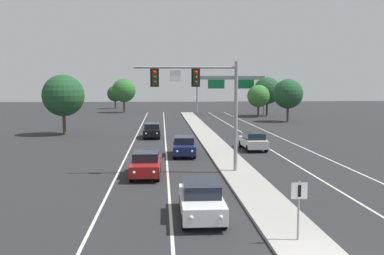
# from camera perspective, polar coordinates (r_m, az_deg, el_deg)

# --- Properties ---
(median_island) EXTENTS (2.40, 110.00, 0.15)m
(median_island) POSITION_cam_1_polar(r_m,az_deg,el_deg) (31.52, 5.20, -4.72)
(median_island) COLOR #9E9B93
(median_island) RESTS_ON ground
(lane_stripe_oncoming_center) EXTENTS (0.14, 100.00, 0.01)m
(lane_stripe_oncoming_center) POSITION_cam_1_polar(r_m,az_deg,el_deg) (38.03, -3.54, -2.99)
(lane_stripe_oncoming_center) COLOR silver
(lane_stripe_oncoming_center) RESTS_ON ground
(lane_stripe_receding_center) EXTENTS (0.14, 100.00, 0.01)m
(lane_stripe_receding_center) POSITION_cam_1_polar(r_m,az_deg,el_deg) (39.26, 10.33, -2.80)
(lane_stripe_receding_center) COLOR silver
(lane_stripe_receding_center) RESTS_ON ground
(edge_stripe_left) EXTENTS (0.14, 100.00, 0.01)m
(edge_stripe_left) POSITION_cam_1_polar(r_m,az_deg,el_deg) (38.14, -8.51, -3.02)
(edge_stripe_left) COLOR silver
(edge_stripe_left) RESTS_ON ground
(edge_stripe_right) EXTENTS (0.14, 100.00, 0.01)m
(edge_stripe_right) POSITION_cam_1_polar(r_m,az_deg,el_deg) (40.21, 14.90, -2.70)
(edge_stripe_right) COLOR silver
(edge_stripe_right) RESTS_ON ground
(overhead_signal_mast) EXTENTS (6.77, 0.44, 7.20)m
(overhead_signal_mast) POSITION_cam_1_polar(r_m,az_deg,el_deg) (27.40, 1.60, 4.72)
(overhead_signal_mast) COLOR gray
(overhead_signal_mast) RESTS_ON median_island
(median_sign_post) EXTENTS (0.60, 0.10, 2.20)m
(median_sign_post) POSITION_cam_1_polar(r_m,az_deg,el_deg) (16.07, 14.30, -9.75)
(median_sign_post) COLOR gray
(median_sign_post) RESTS_ON median_island
(car_oncoming_white) EXTENTS (1.84, 4.48, 1.58)m
(car_oncoming_white) POSITION_cam_1_polar(r_m,az_deg,el_deg) (18.78, 1.23, -9.70)
(car_oncoming_white) COLOR silver
(car_oncoming_white) RESTS_ON ground
(car_oncoming_red) EXTENTS (1.88, 4.49, 1.58)m
(car_oncoming_red) POSITION_cam_1_polar(r_m,az_deg,el_deg) (27.10, -6.27, -4.88)
(car_oncoming_red) COLOR maroon
(car_oncoming_red) RESTS_ON ground
(car_oncoming_navy) EXTENTS (1.93, 4.51, 1.58)m
(car_oncoming_navy) POSITION_cam_1_polar(r_m,az_deg,el_deg) (34.60, -1.12, -2.50)
(car_oncoming_navy) COLOR #141E4C
(car_oncoming_navy) RESTS_ON ground
(car_oncoming_black) EXTENTS (1.85, 4.48, 1.58)m
(car_oncoming_black) POSITION_cam_1_polar(r_m,az_deg,el_deg) (46.41, -5.45, -0.38)
(car_oncoming_black) COLOR black
(car_oncoming_black) RESTS_ON ground
(car_receding_silver) EXTENTS (1.91, 4.50, 1.58)m
(car_receding_silver) POSITION_cam_1_polar(r_m,az_deg,el_deg) (38.12, 8.30, -1.78)
(car_receding_silver) COLOR #B7B7BC
(car_receding_silver) RESTS_ON ground
(highway_sign_gantry) EXTENTS (13.28, 0.42, 7.50)m
(highway_sign_gantry) POSITION_cam_1_polar(r_m,az_deg,el_deg) (81.22, 5.30, 6.08)
(highway_sign_gantry) COLOR gray
(highway_sign_gantry) RESTS_ON ground
(tree_far_left_c) EXTENTS (4.83, 4.83, 6.99)m
(tree_far_left_c) POSITION_cam_1_polar(r_m,az_deg,el_deg) (50.90, -17.06, 4.16)
(tree_far_left_c) COLOR #4C3823
(tree_far_left_c) RESTS_ON ground
(tree_far_right_c) EXTENTS (3.99, 3.99, 5.78)m
(tree_far_right_c) POSITION_cam_1_polar(r_m,az_deg,el_deg) (76.12, 9.00, 4.24)
(tree_far_right_c) COLOR #4C3823
(tree_far_right_c) RESTS_ON ground
(tree_far_right_b) EXTENTS (4.96, 4.96, 7.18)m
(tree_far_right_b) POSITION_cam_1_polar(r_m,az_deg,el_deg) (79.10, 10.17, 4.95)
(tree_far_right_b) COLOR #4C3823
(tree_far_right_b) RESTS_ON ground
(tree_far_left_a) EXTENTS (3.83, 3.83, 5.55)m
(tree_far_left_a) POSITION_cam_1_polar(r_m,az_deg,el_deg) (102.93, -10.39, 4.54)
(tree_far_left_a) COLOR #4C3823
(tree_far_left_a) RESTS_ON ground
(tree_far_left_b) EXTENTS (4.86, 4.86, 7.04)m
(tree_far_left_b) POSITION_cam_1_polar(r_m,az_deg,el_deg) (88.29, -9.24, 4.99)
(tree_far_left_b) COLOR #4C3823
(tree_far_left_b) RESTS_ON ground
(tree_far_right_a) EXTENTS (4.63, 4.63, 6.69)m
(tree_far_right_a) POSITION_cam_1_polar(r_m,az_deg,el_deg) (67.45, 12.91, 4.47)
(tree_far_right_a) COLOR #4C3823
(tree_far_right_a) RESTS_ON ground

